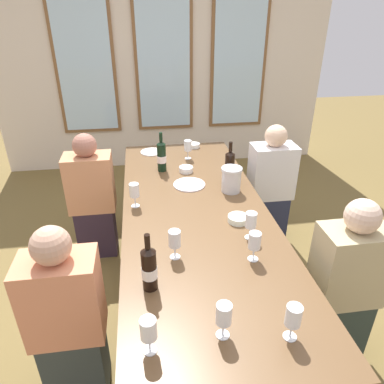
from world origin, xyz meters
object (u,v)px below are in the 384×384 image
(white_plate_1, at_px, (152,152))
(seated_person_0, at_px, (93,200))
(seated_person_3, at_px, (344,287))
(tasting_bowl_2, at_px, (238,219))
(wine_glass_0, at_px, (175,240))
(wine_glass_6, at_px, (188,146))
(seated_person_1, at_px, (270,188))
(seated_person_2, at_px, (68,321))
(metal_pitcher, at_px, (231,179))
(wine_glass_7, at_px, (148,330))
(tasting_bowl_0, at_px, (194,145))
(tasting_bowl_1, at_px, (186,169))
(wine_bottle_1, at_px, (149,268))
(wine_glass_3, at_px, (293,317))
(wine_glass_2, at_px, (255,241))
(wine_bottle_0, at_px, (162,156))
(wine_glass_1, at_px, (224,315))
(wine_glass_5, at_px, (134,191))
(white_plate_0, at_px, (189,184))
(wine_bottle_2, at_px, (230,167))
(wine_glass_4, at_px, (251,221))
(dining_table, at_px, (196,219))

(white_plate_1, bearing_deg, seated_person_0, -138.28)
(seated_person_0, xyz_separation_m, seated_person_3, (1.56, -1.29, 0.00))
(white_plate_1, xyz_separation_m, tasting_bowl_2, (0.50, -1.30, 0.02))
(wine_glass_0, distance_m, wine_glass_6, 1.43)
(seated_person_1, distance_m, seated_person_2, 2.04)
(white_plate_1, xyz_separation_m, seated_person_2, (-0.53, -1.79, -0.22))
(metal_pitcher, distance_m, wine_glass_7, 1.48)
(white_plate_1, distance_m, tasting_bowl_0, 0.43)
(white_plate_1, distance_m, tasting_bowl_1, 0.55)
(wine_bottle_1, bearing_deg, wine_glass_3, -33.96)
(white_plate_1, relative_size, wine_glass_3, 1.21)
(wine_glass_2, distance_m, seated_person_0, 1.62)
(wine_bottle_0, relative_size, wine_glass_1, 1.93)
(wine_glass_2, height_order, wine_glass_5, same)
(wine_bottle_0, bearing_deg, white_plate_1, 99.19)
(wine_glass_1, xyz_separation_m, seated_person_2, (-0.73, 0.38, -0.33))
(metal_pitcher, bearing_deg, seated_person_2, -139.94)
(wine_glass_3, height_order, seated_person_0, seated_person_0)
(white_plate_0, bearing_deg, wine_glass_7, -104.11)
(wine_glass_0, bearing_deg, seated_person_1, 49.26)
(wine_glass_6, distance_m, seated_person_3, 1.75)
(wine_bottle_2, bearing_deg, wine_glass_2, -95.76)
(wine_bottle_0, relative_size, seated_person_2, 0.30)
(wine_glass_6, relative_size, seated_person_1, 0.16)
(wine_glass_5, bearing_deg, white_plate_1, 80.99)
(wine_glass_3, bearing_deg, wine_glass_1, 169.79)
(tasting_bowl_0, height_order, seated_person_3, seated_person_3)
(metal_pitcher, relative_size, seated_person_2, 0.17)
(wine_glass_3, bearing_deg, wine_bottle_0, 103.02)
(metal_pitcher, xyz_separation_m, tasting_bowl_0, (-0.14, 0.95, -0.08))
(wine_glass_6, height_order, seated_person_0, seated_person_0)
(wine_bottle_2, xyz_separation_m, tasting_bowl_2, (-0.08, -0.59, -0.11))
(tasting_bowl_0, bearing_deg, wine_glass_1, -95.53)
(wine_bottle_0, bearing_deg, wine_glass_4, -66.85)
(wine_glass_6, xyz_separation_m, seated_person_2, (-0.85, -1.59, -0.34))
(white_plate_1, bearing_deg, wine_glass_5, -99.01)
(dining_table, relative_size, wine_glass_6, 15.27)
(white_plate_0, bearing_deg, wine_glass_0, -103.08)
(tasting_bowl_1, bearing_deg, seated_person_1, 0.44)
(tasting_bowl_2, height_order, wine_glass_1, wine_glass_1)
(wine_bottle_0, relative_size, wine_bottle_2, 1.01)
(dining_table, xyz_separation_m, wine_glass_6, (0.07, 0.94, 0.18))
(wine_glass_5, distance_m, seated_person_2, 0.93)
(wine_bottle_0, relative_size, wine_glass_4, 1.93)
(tasting_bowl_2, distance_m, wine_glass_1, 0.92)
(tasting_bowl_0, bearing_deg, metal_pitcher, -81.82)
(tasting_bowl_2, bearing_deg, seated_person_2, -154.61)
(tasting_bowl_0, distance_m, wine_glass_4, 1.57)
(seated_person_1, relative_size, seated_person_3, 1.00)
(wine_glass_1, bearing_deg, wine_glass_7, -174.21)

